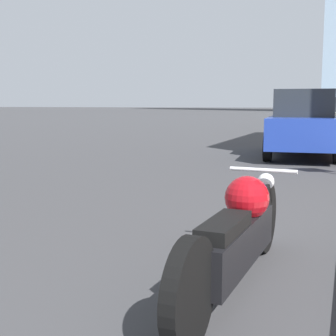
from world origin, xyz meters
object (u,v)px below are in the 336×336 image
(motorcycle, at_px, (238,234))
(parked_car_blue, at_px, (303,124))
(parked_car_white, at_px, (324,115))
(parked_car_green, at_px, (335,112))

(motorcycle, height_order, parked_car_blue, parked_car_blue)
(parked_car_blue, distance_m, parked_car_white, 12.16)
(motorcycle, bearing_deg, parked_car_blue, 95.04)
(motorcycle, relative_size, parked_car_white, 0.58)
(parked_car_blue, xyz_separation_m, parked_car_green, (0.13, 23.96, -0.01))
(parked_car_white, bearing_deg, parked_car_green, 85.46)
(parked_car_blue, bearing_deg, parked_car_green, 84.32)
(parked_car_blue, bearing_deg, motorcycle, -92.97)
(parked_car_white, bearing_deg, motorcycle, -92.40)
(parked_car_white, bearing_deg, parked_car_blue, -93.33)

